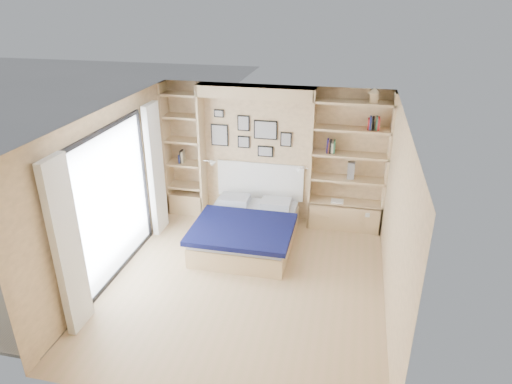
# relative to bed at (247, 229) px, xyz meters

# --- Properties ---
(ground) EXTENTS (4.50, 4.50, 0.00)m
(ground) POSITION_rel_bed_xyz_m (0.24, -1.16, -0.27)
(ground) COLOR tan
(ground) RESTS_ON ground
(room_shell) EXTENTS (4.50, 4.50, 4.50)m
(room_shell) POSITION_rel_bed_xyz_m (-0.14, 0.36, 0.81)
(room_shell) COLOR #E4BF8B
(room_shell) RESTS_ON ground
(bed) EXTENTS (1.62, 2.08, 1.07)m
(bed) POSITION_rel_bed_xyz_m (0.00, 0.00, 0.00)
(bed) COLOR tan
(bed) RESTS_ON ground
(photo_gallery) EXTENTS (1.48, 0.02, 0.82)m
(photo_gallery) POSITION_rel_bed_xyz_m (-0.21, 1.07, 1.34)
(photo_gallery) COLOR black
(photo_gallery) RESTS_ON ground
(reading_lamps) EXTENTS (1.92, 0.12, 0.15)m
(reading_lamps) POSITION_rel_bed_xyz_m (-0.06, 0.84, 0.84)
(reading_lamps) COLOR silver
(reading_lamps) RESTS_ON ground
(shelf_decor) EXTENTS (3.52, 0.23, 2.03)m
(shelf_decor) POSITION_rel_bed_xyz_m (1.32, 0.91, 1.42)
(shelf_decor) COLOR #A84722
(shelf_decor) RESTS_ON ground
(deck) EXTENTS (3.20, 4.00, 0.05)m
(deck) POSITION_rel_bed_xyz_m (-3.36, -1.16, -0.27)
(deck) COLOR #6F6351
(deck) RESTS_ON ground
(deck_chair) EXTENTS (0.59, 0.88, 0.83)m
(deck_chair) POSITION_rel_bed_xyz_m (-3.45, -0.01, 0.13)
(deck_chair) COLOR tan
(deck_chair) RESTS_ON ground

